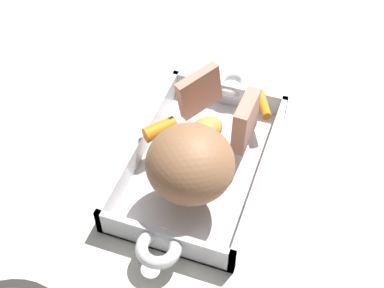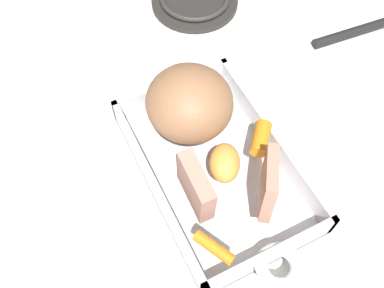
{
  "view_description": "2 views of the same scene",
  "coord_description": "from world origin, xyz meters",
  "px_view_note": "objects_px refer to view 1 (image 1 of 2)",
  "views": [
    {
      "loc": [
        -0.51,
        -0.16,
        0.65
      ],
      "look_at": [
        -0.02,
        0.01,
        0.08
      ],
      "focal_mm": 50.49,
      "sensor_mm": 36.0,
      "label": 1
    },
    {
      "loc": [
        0.26,
        -0.17,
        0.58
      ],
      "look_at": [
        -0.02,
        -0.03,
        0.07
      ],
      "focal_mm": 40.5,
      "sensor_mm": 36.0,
      "label": 2
    }
  ],
  "objects_px": {
    "roasting_dish": "(200,163)",
    "roast_slice_thin": "(245,121)",
    "roast_slice_thick": "(199,91)",
    "potato_near_roast": "(204,131)",
    "pork_roast": "(190,164)",
    "baby_carrot_southwest": "(263,104)",
    "baby_carrot_southeast": "(160,129)"
  },
  "relations": [
    {
      "from": "baby_carrot_southwest",
      "to": "potato_near_roast",
      "type": "height_order",
      "value": "potato_near_roast"
    },
    {
      "from": "roast_slice_thin",
      "to": "potato_near_roast",
      "type": "relative_size",
      "value": 1.22
    },
    {
      "from": "baby_carrot_southeast",
      "to": "pork_roast",
      "type": "bearing_deg",
      "value": -135.52
    },
    {
      "from": "roast_slice_thick",
      "to": "baby_carrot_southeast",
      "type": "height_order",
      "value": "roast_slice_thick"
    },
    {
      "from": "roast_slice_thin",
      "to": "baby_carrot_southeast",
      "type": "bearing_deg",
      "value": 106.73
    },
    {
      "from": "pork_roast",
      "to": "baby_carrot_southwest",
      "type": "distance_m",
      "value": 0.2
    },
    {
      "from": "roast_slice_thin",
      "to": "pork_roast",
      "type": "bearing_deg",
      "value": 157.67
    },
    {
      "from": "baby_carrot_southwest",
      "to": "baby_carrot_southeast",
      "type": "bearing_deg",
      "value": 129.39
    },
    {
      "from": "baby_carrot_southeast",
      "to": "potato_near_roast",
      "type": "distance_m",
      "value": 0.07
    },
    {
      "from": "pork_roast",
      "to": "roast_slice_thick",
      "type": "height_order",
      "value": "pork_roast"
    },
    {
      "from": "roasting_dish",
      "to": "roast_slice_thick",
      "type": "height_order",
      "value": "roast_slice_thick"
    },
    {
      "from": "roast_slice_thick",
      "to": "potato_near_roast",
      "type": "xyz_separation_m",
      "value": [
        -0.06,
        -0.03,
        -0.02
      ]
    },
    {
      "from": "baby_carrot_southeast",
      "to": "potato_near_roast",
      "type": "bearing_deg",
      "value": -77.49
    },
    {
      "from": "roasting_dish",
      "to": "roast_slice_thick",
      "type": "xyz_separation_m",
      "value": [
        0.08,
        0.03,
        0.07
      ]
    },
    {
      "from": "roast_slice_thick",
      "to": "potato_near_roast",
      "type": "height_order",
      "value": "roast_slice_thick"
    },
    {
      "from": "baby_carrot_southeast",
      "to": "roast_slice_thick",
      "type": "bearing_deg",
      "value": -26.75
    },
    {
      "from": "baby_carrot_southeast",
      "to": "baby_carrot_southwest",
      "type": "distance_m",
      "value": 0.17
    },
    {
      "from": "roasting_dish",
      "to": "roast_slice_thin",
      "type": "distance_m",
      "value": 0.1
    },
    {
      "from": "pork_roast",
      "to": "roasting_dish",
      "type": "bearing_deg",
      "value": 7.05
    },
    {
      "from": "potato_near_roast",
      "to": "roasting_dish",
      "type": "bearing_deg",
      "value": -176.45
    },
    {
      "from": "potato_near_roast",
      "to": "roast_slice_thick",
      "type": "bearing_deg",
      "value": 25.4
    },
    {
      "from": "pork_roast",
      "to": "roast_slice_thin",
      "type": "height_order",
      "value": "pork_roast"
    },
    {
      "from": "roast_slice_thick",
      "to": "roast_slice_thin",
      "type": "height_order",
      "value": "roast_slice_thick"
    },
    {
      "from": "roast_slice_thin",
      "to": "baby_carrot_southwest",
      "type": "height_order",
      "value": "roast_slice_thin"
    },
    {
      "from": "roasting_dish",
      "to": "pork_roast",
      "type": "height_order",
      "value": "pork_roast"
    },
    {
      "from": "roasting_dish",
      "to": "roast_slice_thin",
      "type": "bearing_deg",
      "value": -50.6
    },
    {
      "from": "roasting_dish",
      "to": "roast_slice_thick",
      "type": "relative_size",
      "value": 5.48
    },
    {
      "from": "roasting_dish",
      "to": "potato_near_roast",
      "type": "bearing_deg",
      "value": 3.55
    },
    {
      "from": "baby_carrot_southeast",
      "to": "baby_carrot_southwest",
      "type": "xyz_separation_m",
      "value": [
        0.11,
        -0.13,
        -0.0
      ]
    },
    {
      "from": "pork_roast",
      "to": "potato_near_roast",
      "type": "xyz_separation_m",
      "value": [
        0.09,
        0.01,
        -0.03
      ]
    },
    {
      "from": "baby_carrot_southeast",
      "to": "roast_slice_thin",
      "type": "bearing_deg",
      "value": -73.27
    },
    {
      "from": "roast_slice_thick",
      "to": "baby_carrot_southeast",
      "type": "relative_size",
      "value": 1.44
    }
  ]
}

